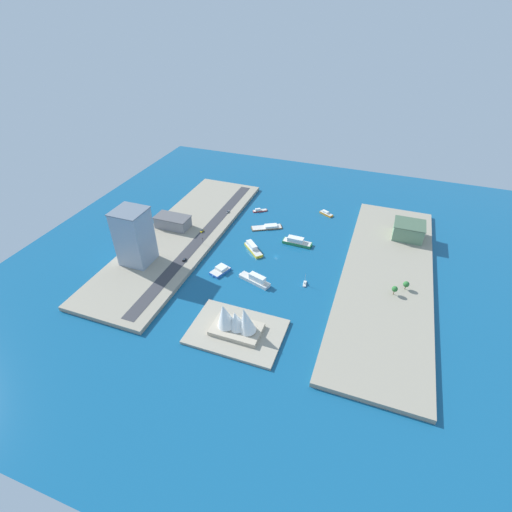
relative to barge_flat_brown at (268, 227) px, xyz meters
The scene contains 22 objects.
ground_plane 48.40m from the barge_flat_brown, 117.11° to the left, with size 440.00×440.00×0.00m, color #145684.
quay_west 123.60m from the barge_flat_brown, 159.60° to the left, with size 70.00×240.00×3.55m, color #9E937F.
quay_east 83.69m from the barge_flat_brown, 30.98° to the left, with size 70.00×240.00×3.55m, color #9E937F.
peninsula_point 140.22m from the barge_flat_brown, 99.78° to the left, with size 63.82×44.37×2.00m, color #A89E89.
road_strip 67.00m from the barge_flat_brown, 40.05° to the left, with size 10.80×228.00×0.15m, color #38383D.
barge_flat_brown is the anchor object (origin of this frame).
tugboat_red 34.71m from the barge_flat_brown, 56.38° to the right, with size 14.63×11.57×3.37m.
catamaran_blue 81.25m from the barge_flat_brown, 79.50° to the left, with size 14.82×19.11×4.54m.
sailboat_small_white 90.68m from the barge_flat_brown, 127.50° to the left, with size 3.14×7.98×11.18m.
ferry_green_doubledeck 38.35m from the barge_flat_brown, 152.36° to the left, with size 28.64×8.71×6.66m.
ferry_white_commuter 84.66m from the barge_flat_brown, 101.72° to the left, with size 29.40×14.98×7.91m.
water_taxi_orange 66.93m from the barge_flat_brown, 136.45° to the right, with size 15.48×11.40×3.73m.
ferry_yellow_fast 41.17m from the barge_flat_brown, 89.44° to the left, with size 22.72×22.26×5.83m.
warehouse_low_gray 92.60m from the barge_flat_brown, 22.15° to the left, with size 33.32×17.76×11.13m.
terminal_long_green 131.20m from the barge_flat_brown, 169.60° to the right, with size 27.40×24.19×14.64m.
tower_tall_glass 128.72m from the barge_flat_brown, 47.96° to the left, with size 25.21×24.51×48.26m.
sedan_silver 48.12m from the barge_flat_brown, 11.31° to the right, with size 1.77×4.89×1.49m.
suv_black 94.02m from the barge_flat_brown, 59.24° to the left, with size 2.12×4.30×1.58m.
taxi_yellow_cab 64.61m from the barge_flat_brown, 31.63° to the left, with size 1.89×4.62×1.71m.
traffic_light_waterfront 69.03m from the barge_flat_brown, 49.36° to the left, with size 0.36×0.36×6.50m.
opera_landmark 140.45m from the barge_flat_brown, 99.47° to the left, with size 34.22×21.10×22.92m.
park_tree_cluster 139.85m from the barge_flat_brown, 154.82° to the left, with size 12.50×13.95×7.61m.
Camera 1 is at (-75.89, 259.11, 193.92)m, focal length 26.42 mm.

